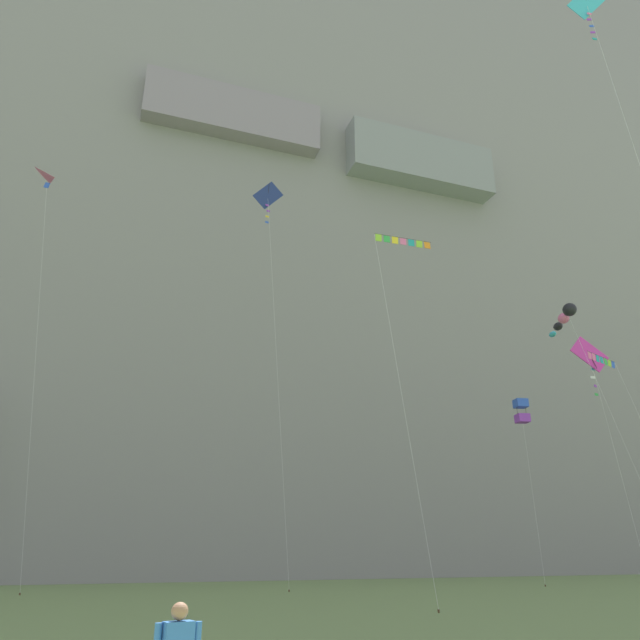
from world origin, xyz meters
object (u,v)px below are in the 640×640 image
(kite_delta_far_right, at_px, (52,193))
(kite_diamond_high_center, at_px, (590,15))
(kite_windsock_front_field, at_px, (564,318))
(kite_diamond_low_center, at_px, (268,203))
(kite_banner_near_cliff, at_px, (608,372))
(kite_diamond_upper_right, at_px, (590,357))
(kite_box_low_right, at_px, (522,411))
(kite_banner_upper_mid, at_px, (404,263))

(kite_delta_far_right, distance_m, kite_diamond_high_center, 34.63)
(kite_windsock_front_field, relative_size, kite_diamond_low_center, 0.59)
(kite_windsock_front_field, bearing_deg, kite_delta_far_right, 160.90)
(kite_delta_far_right, relative_size, kite_diamond_low_center, 0.92)
(kite_delta_far_right, bearing_deg, kite_diamond_low_center, -6.70)
(kite_banner_near_cliff, distance_m, kite_delta_far_right, 37.55)
(kite_delta_far_right, xyz_separation_m, kite_diamond_high_center, (26.60, -21.92, 3.34))
(kite_banner_near_cliff, bearing_deg, kite_diamond_upper_right, 62.84)
(kite_delta_far_right, bearing_deg, kite_banner_near_cliff, -22.07)
(kite_diamond_low_center, bearing_deg, kite_diamond_high_center, -59.60)
(kite_box_low_right, height_order, kite_diamond_low_center, kite_diamond_low_center)
(kite_banner_near_cliff, distance_m, kite_diamond_upper_right, 3.23)
(kite_banner_near_cliff, xyz_separation_m, kite_windsock_front_field, (-0.61, 2.14, 4.12))
(kite_box_low_right, bearing_deg, kite_banner_near_cliff, -100.56)
(kite_windsock_front_field, bearing_deg, kite_box_low_right, 73.02)
(kite_diamond_low_center, bearing_deg, kite_windsock_front_field, -28.45)
(kite_box_low_right, height_order, kite_banner_upper_mid, kite_banner_upper_mid)
(kite_delta_far_right, relative_size, kite_diamond_high_center, 0.85)
(kite_box_low_right, height_order, kite_delta_far_right, kite_delta_far_right)
(kite_windsock_front_field, height_order, kite_diamond_high_center, kite_diamond_high_center)
(kite_delta_far_right, height_order, kite_windsock_front_field, kite_delta_far_right)
(kite_diamond_high_center, bearing_deg, kite_delta_far_right, 140.50)
(kite_windsock_front_field, bearing_deg, kite_banner_near_cliff, -74.11)
(kite_box_low_right, height_order, kite_diamond_upper_right, kite_diamond_upper_right)
(kite_diamond_upper_right, distance_m, kite_delta_far_right, 37.29)
(kite_diamond_upper_right, bearing_deg, kite_banner_upper_mid, -163.62)
(kite_delta_far_right, xyz_separation_m, kite_banner_upper_mid, (18.40, -15.35, -9.40))
(kite_diamond_high_center, distance_m, kite_diamond_low_center, 23.49)
(kite_diamond_upper_right, distance_m, kite_diamond_low_center, 24.64)
(kite_delta_far_right, relative_size, kite_windsock_front_field, 1.56)
(kite_diamond_upper_right, height_order, kite_diamond_low_center, kite_diamond_low_center)
(kite_diamond_high_center, bearing_deg, kite_banner_near_cliff, 55.37)
(kite_diamond_upper_right, bearing_deg, kite_diamond_high_center, -123.11)
(kite_banner_near_cliff, relative_size, kite_diamond_high_center, 0.42)
(kite_box_low_right, relative_size, kite_banner_upper_mid, 0.75)
(kite_banner_upper_mid, xyz_separation_m, kite_diamond_low_center, (-3.65, 13.62, 10.73))
(kite_banner_near_cliff, relative_size, kite_banner_upper_mid, 0.75)
(kite_box_low_right, relative_size, kite_windsock_front_field, 0.77)
(kite_box_low_right, xyz_separation_m, kite_delta_far_right, (-34.59, 2.59, 13.08))
(kite_box_low_right, relative_size, kite_delta_far_right, 0.49)
(kite_box_low_right, distance_m, kite_diamond_low_center, 24.53)
(kite_box_low_right, bearing_deg, kite_diamond_low_center, 177.52)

